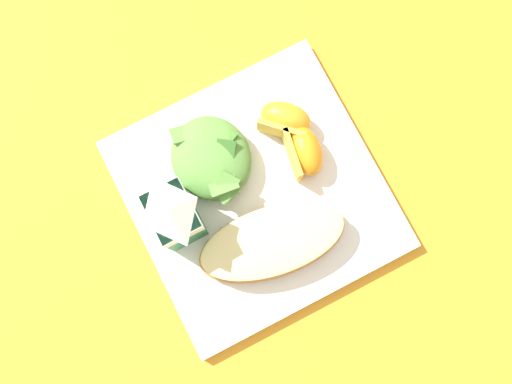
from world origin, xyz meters
name	(u,v)px	position (x,y,z in m)	size (l,w,h in m)	color
ground	(256,195)	(0.00, 0.00, 0.00)	(3.00, 3.00, 0.00)	orange
white_plate	(256,194)	(0.00, 0.00, 0.01)	(0.28, 0.28, 0.02)	white
cheesy_pizza_bread	(272,242)	(-0.06, 0.01, 0.03)	(0.11, 0.18, 0.04)	#B77F42
green_salad_pile	(211,158)	(0.06, 0.03, 0.04)	(0.11, 0.09, 0.04)	#5B8E3D
milk_carton	(174,215)	(0.01, 0.09, 0.08)	(0.06, 0.04, 0.11)	#2D8451
orange_wedge_front	(304,151)	(0.02, -0.07, 0.04)	(0.07, 0.05, 0.04)	orange
orange_wedge_middle	(285,120)	(0.06, -0.07, 0.04)	(0.07, 0.07, 0.04)	orange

